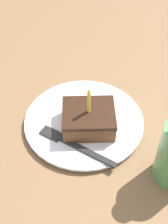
{
  "coord_description": "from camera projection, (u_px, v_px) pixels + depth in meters",
  "views": [
    {
      "loc": [
        -0.47,
        0.03,
        0.52
      ],
      "look_at": [
        -0.01,
        0.02,
        0.04
      ],
      "focal_mm": 50.0,
      "sensor_mm": 36.0,
      "label": 1
    }
  ],
  "objects": [
    {
      "name": "fork",
      "position": [
        72.0,
        144.0,
        0.63
      ],
      "size": [
        0.11,
        0.16,
        0.0
      ],
      "color": "#262626",
      "rests_on": "plate"
    },
    {
      "name": "plate",
      "position": [
        84.0,
        121.0,
        0.69
      ],
      "size": [
        0.26,
        0.26,
        0.01
      ],
      "color": "silver",
      "rests_on": "ground_plane"
    },
    {
      "name": "cake_slice",
      "position": [
        89.0,
        119.0,
        0.65
      ],
      "size": [
        0.09,
        0.11,
        0.11
      ],
      "color": "brown",
      "rests_on": "plate"
    },
    {
      "name": "ground_plane",
      "position": [
        91.0,
        125.0,
        0.72
      ],
      "size": [
        2.4,
        2.4,
        0.04
      ],
      "color": "brown",
      "rests_on": "ground"
    }
  ]
}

